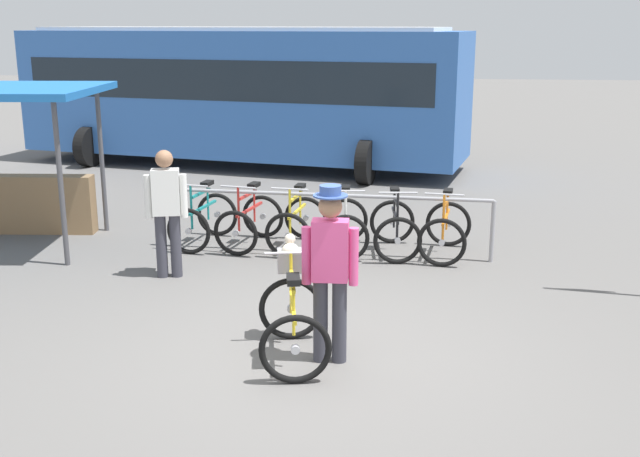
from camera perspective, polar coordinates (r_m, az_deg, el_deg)
ground_plane at (r=7.66m, az=-0.00°, el=-9.34°), size 80.00×80.00×0.00m
bike_rack_rail at (r=10.71m, az=0.49°, el=1.72°), size 4.60×0.30×0.88m
racked_bike_teal at (r=11.39m, az=-8.63°, el=0.63°), size 0.82×1.19×0.97m
racked_bike_red at (r=11.19m, az=-5.22°, el=0.48°), size 0.86×1.22×0.98m
racked_bike_yellow at (r=11.04m, az=-1.70°, el=0.33°), size 0.78×1.18×0.98m
racked_bike_white at (r=10.93m, az=1.90°, el=0.18°), size 0.74×1.14×0.97m
racked_bike_black at (r=10.86m, az=5.56°, el=0.02°), size 0.76×1.17×0.97m
racked_bike_orange at (r=10.84m, az=9.25°, el=-0.13°), size 0.80×1.18×0.97m
featured_bicycle at (r=7.49m, az=-2.06°, el=-5.89°), size 0.85×1.25×1.09m
person_with_featured_bike at (r=7.19m, az=0.75°, el=-2.87°), size 0.53×0.32×1.72m
pedestrian_with_backpack at (r=9.88m, az=-11.28°, el=1.71°), size 0.52×0.39×1.64m
bus_distant at (r=17.66m, az=-5.84°, el=10.27°), size 10.30×4.71×3.08m
market_stall at (r=12.24m, az=-22.55°, el=5.56°), size 3.29×2.57×2.30m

